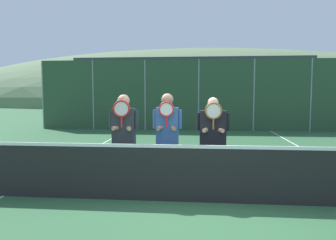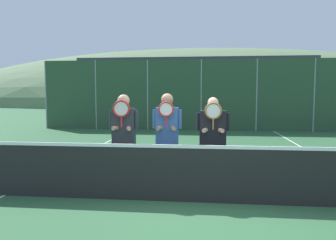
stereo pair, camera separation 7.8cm
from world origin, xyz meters
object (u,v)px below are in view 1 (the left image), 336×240
object	(u,v)px
player_center_left	(167,135)
car_left_of_center	(217,110)
car_far_left	(116,108)
car_center	(325,111)
player_center_right	(213,136)
player_leftmost	(124,134)

from	to	relation	value
player_center_left	car_left_of_center	xyz separation A→B (m)	(1.54, 12.21, -0.18)
car_far_left	car_center	xyz separation A→B (m)	(11.27, -0.26, -0.07)
car_center	player_center_left	bearing A→B (deg)	-120.87
player_center_left	car_center	xyz separation A→B (m)	(7.16, 11.97, -0.20)
player_center_left	car_left_of_center	size ratio (longest dim) A/B	0.38
player_center_left	player_center_right	bearing A→B (deg)	10.26
car_far_left	car_left_of_center	distance (m)	5.66
player_center_left	car_far_left	distance (m)	12.91
player_center_right	player_leftmost	bearing A→B (deg)	-175.62
player_center_left	car_center	distance (m)	13.95
player_center_left	car_far_left	xyz separation A→B (m)	(-4.11, 12.24, -0.13)
car_far_left	car_center	bearing A→B (deg)	-1.34
player_center_right	car_far_left	xyz separation A→B (m)	(-4.95, 12.09, -0.10)
player_center_left	player_center_right	distance (m)	0.85
car_left_of_center	car_center	world-z (taller)	car_left_of_center
player_leftmost	car_far_left	bearing A→B (deg)	105.08
car_center	player_center_right	bearing A→B (deg)	-118.12
player_leftmost	car_left_of_center	xyz separation A→B (m)	(2.37, 12.19, -0.18)
car_far_left	car_center	world-z (taller)	car_far_left
car_center	car_left_of_center	bearing A→B (deg)	177.58
player_leftmost	car_center	size ratio (longest dim) A/B	0.39
player_leftmost	player_center_right	size ratio (longest dim) A/B	1.03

